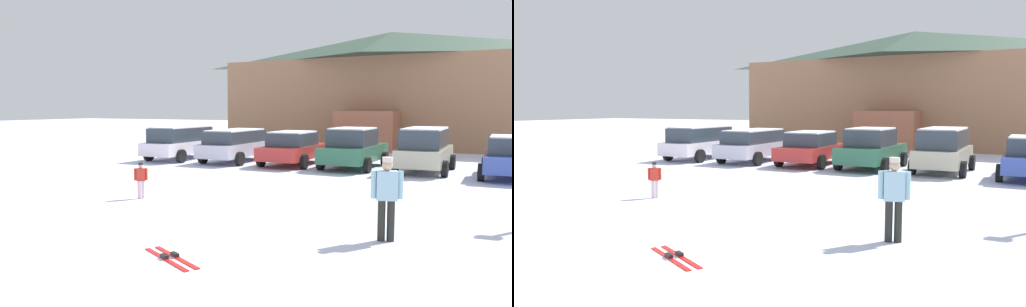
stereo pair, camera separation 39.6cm
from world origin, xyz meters
TOP-DOWN VIEW (x-y plane):
  - ground at (0.00, 0.00)m, footprint 160.00×160.00m
  - ski_lodge at (-1.26, 30.04)m, footprint 21.79×12.27m
  - parked_white_suv at (-8.58, 15.33)m, footprint 2.14×4.69m
  - parked_silver_wagon at (-5.55, 15.50)m, footprint 2.19×4.60m
  - parked_red_sedan at (-2.58, 15.59)m, footprint 2.24×4.51m
  - parked_green_coupe at (0.19, 15.62)m, footprint 2.30×4.57m
  - parked_beige_suv at (3.13, 15.68)m, footprint 2.11×4.28m
  - parked_blue_hatchback at (6.29, 15.18)m, footprint 2.17×4.18m
  - skier_child_in_red_jacket at (-3.30, 5.81)m, footprint 0.32×0.28m
  - skier_adult_in_blue_parka at (4.01, 4.36)m, footprint 0.60×0.35m
  - pair_of_skis at (0.90, 1.51)m, footprint 1.54×1.00m

SIDE VIEW (x-z plane):
  - ground at x=0.00m, z-range 0.00..0.00m
  - pair_of_skis at x=0.90m, z-range -0.02..0.06m
  - skier_child_in_red_jacket at x=-3.30m, z-range 0.07..1.12m
  - parked_red_sedan at x=-2.58m, z-range 0.02..1.56m
  - parked_blue_hatchback at x=6.29m, z-range 0.01..1.60m
  - parked_silver_wagon at x=-5.55m, z-range 0.07..1.64m
  - parked_green_coupe at x=0.19m, z-range 0.00..1.75m
  - parked_white_suv at x=-8.58m, z-range 0.07..1.73m
  - skier_adult_in_blue_parka at x=4.01m, z-range 0.11..1.78m
  - parked_beige_suv at x=3.13m, z-range 0.06..1.86m
  - ski_lodge at x=-1.26m, z-range 0.04..7.83m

